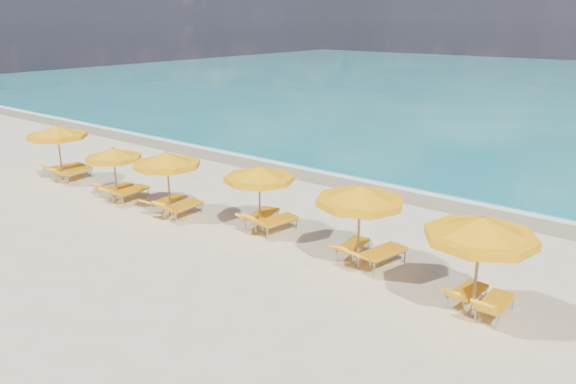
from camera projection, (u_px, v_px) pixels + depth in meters
The scene contains 22 objects.
ground_plane at pixel (259, 238), 18.14m from camera, with size 120.00×120.00×0.00m, color beige.
wet_sand_band at pixel (375, 186), 23.65m from camera, with size 120.00×2.60×0.01m, color tan.
foam_line at pixel (385, 182), 24.24m from camera, with size 120.00×1.20×0.03m, color white.
whitecap_near at pixel (370, 133), 34.38m from camera, with size 14.00×0.36×0.05m, color white.
umbrella_0 at pixel (57, 132), 23.91m from camera, with size 3.29×3.29×2.50m.
umbrella_1 at pixel (113, 155), 21.36m from camera, with size 2.74×2.74×2.14m.
umbrella_2 at pixel (167, 160), 19.62m from camera, with size 2.92×2.92×2.39m.
umbrella_3 at pixel (259, 174), 18.08m from camera, with size 2.35×2.35×2.34m.
umbrella_4 at pixel (360, 196), 15.40m from camera, with size 2.55×2.55×2.52m.
umbrella_5 at pixel (481, 230), 12.72m from camera, with size 3.03×3.03×2.61m.
lounger_0_left at pixel (65, 171), 25.14m from camera, with size 0.81×2.06×0.84m.
lounger_0_right at pixel (74, 175), 24.46m from camera, with size 0.92×2.01×0.82m.
lounger_1_left at pixel (116, 191), 22.30m from camera, with size 0.73×1.71×0.79m.
lounger_1_right at pixel (129, 195), 21.75m from camera, with size 0.81×2.04×0.81m.
lounger_2_left at pixel (168, 205), 20.68m from camera, with size 0.76×1.93×0.70m.
lounger_2_right at pixel (182, 210), 20.01m from camera, with size 0.73×1.93×0.85m.
lounger_3_left at pixel (261, 219), 19.16m from camera, with size 1.02×2.05×0.79m.
lounger_3_right at pixel (275, 225), 18.58m from camera, with size 0.96×2.02×0.87m.
lounger_4_left at pixel (352, 250), 16.69m from camera, with size 0.81×1.80×0.72m.
lounger_4_right at pixel (381, 258), 16.04m from camera, with size 1.05×2.16×0.81m.
lounger_5_left at pixel (466, 297), 13.93m from camera, with size 0.68×1.66×0.75m.
lounger_5_right at pixel (494, 309), 13.33m from camera, with size 0.63×1.72×0.82m.
Camera 1 is at (11.27, -12.57, 6.86)m, focal length 35.00 mm.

